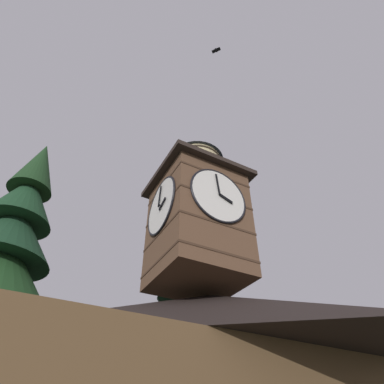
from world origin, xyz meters
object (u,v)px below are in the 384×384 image
(clock_tower, at_px, (197,213))
(pine_tree_behind, at_px, (181,347))
(moon, at_px, (155,334))
(flying_bird_high, at_px, (216,50))

(clock_tower, xyz_separation_m, pine_tree_behind, (-2.26, -5.90, -4.43))
(clock_tower, height_order, moon, moon)
(pine_tree_behind, bearing_deg, clock_tower, 69.03)
(clock_tower, bearing_deg, moon, -110.28)
(clock_tower, bearing_deg, flying_bird_high, 74.43)
(moon, bearing_deg, pine_tree_behind, 69.85)
(pine_tree_behind, xyz_separation_m, moon, (-11.41, -31.10, 9.99))
(moon, bearing_deg, clock_tower, 69.72)
(flying_bird_high, bearing_deg, pine_tree_behind, -108.75)
(moon, xyz_separation_m, flying_bird_high, (14.86, 41.27, 1.63))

